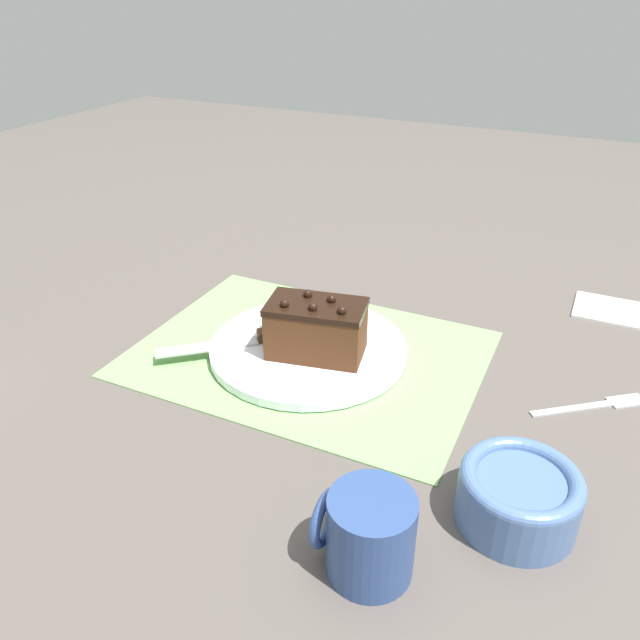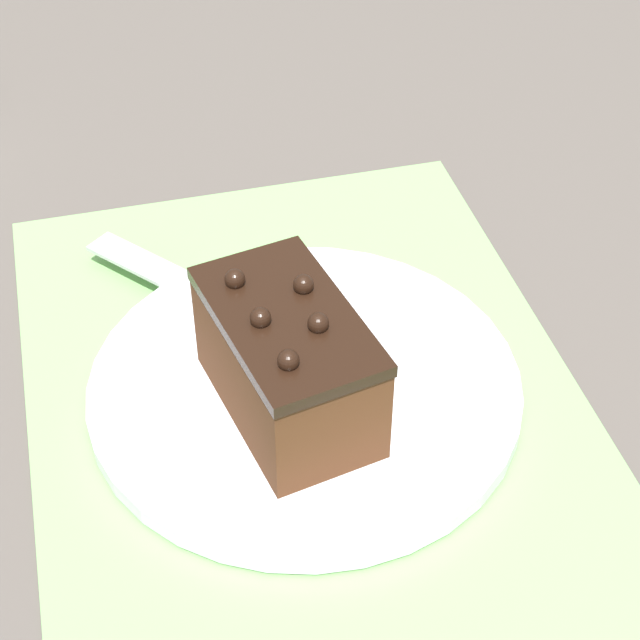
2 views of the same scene
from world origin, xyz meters
name	(u,v)px [view 2 (image 2 of 2)]	position (x,y,z in m)	size (l,w,h in m)	color
ground_plane	(305,398)	(0.00, 0.00, 0.00)	(3.00, 3.00, 0.00)	#544C47
placemat_woven	(305,396)	(0.00, 0.00, 0.00)	(0.46, 0.34, 0.00)	#7AB266
cake_plate	(310,388)	(0.00, 0.00, 0.01)	(0.27, 0.27, 0.01)	white
chocolate_cake	(288,361)	(-0.02, 0.01, 0.05)	(0.14, 0.09, 0.08)	#512D19
serving_knife	(244,310)	(0.07, 0.02, 0.02)	(0.17, 0.14, 0.01)	#472D19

